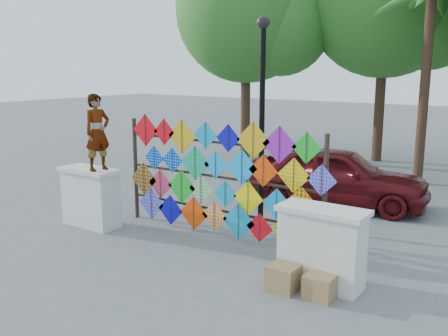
{
  "coord_description": "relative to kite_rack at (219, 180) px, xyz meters",
  "views": [
    {
      "loc": [
        5.65,
        -7.22,
        3.44
      ],
      "look_at": [
        0.28,
        0.6,
        1.5
      ],
      "focal_mm": 40.0,
      "sensor_mm": 36.0,
      "label": 1
    }
  ],
  "objects": [
    {
      "name": "ground",
      "position": [
        -0.07,
        -0.73,
        -1.21
      ],
      "size": [
        80.0,
        80.0,
        0.0
      ],
      "primitive_type": "plane",
      "color": "slate",
      "rests_on": "ground"
    },
    {
      "name": "parapet_left",
      "position": [
        -2.77,
        -0.93,
        -0.56
      ],
      "size": [
        1.4,
        0.65,
        1.28
      ],
      "color": "white",
      "rests_on": "ground"
    },
    {
      "name": "parapet_right",
      "position": [
        2.63,
        -0.93,
        -0.56
      ],
      "size": [
        1.4,
        0.65,
        1.28
      ],
      "color": "white",
      "rests_on": "ground"
    },
    {
      "name": "kite_rack",
      "position": [
        0.0,
        0.0,
        0.0
      ],
      "size": [
        4.92,
        0.24,
        2.43
      ],
      "color": "#2D2219",
      "rests_on": "ground"
    },
    {
      "name": "tree_west",
      "position": [
        -4.48,
        8.3,
        4.17
      ],
      "size": [
        5.85,
        5.2,
        8.01
      ],
      "color": "#462C1E",
      "rests_on": "ground"
    },
    {
      "name": "palm_tree",
      "position": [
        2.13,
        7.27,
        3.74
      ],
      "size": [
        3.62,
        3.62,
        5.83
      ],
      "color": "#462C1E",
      "rests_on": "ground"
    },
    {
      "name": "vendor_woman",
      "position": [
        -2.45,
        -0.93,
        0.88
      ],
      "size": [
        0.46,
        0.63,
        1.61
      ],
      "primitive_type": "imported",
      "rotation": [
        0.0,
        0.0,
        1.44
      ],
      "color": "#99999E",
      "rests_on": "parapet_left"
    },
    {
      "name": "sedan",
      "position": [
        1.04,
        3.66,
        -0.46
      ],
      "size": [
        4.65,
        2.56,
        1.5
      ],
      "primitive_type": "imported",
      "rotation": [
        0.0,
        0.0,
        1.76
      ],
      "color": "#5B0F15",
      "rests_on": "ground"
    },
    {
      "name": "lamppost",
      "position": [
        0.23,
        1.27,
        1.48
      ],
      "size": [
        0.28,
        0.28,
        4.46
      ],
      "color": "black",
      "rests_on": "ground"
    },
    {
      "name": "cardboard_box_near",
      "position": [
        2.22,
        -1.43,
        -1.01
      ],
      "size": [
        0.45,
        0.4,
        0.4
      ],
      "primitive_type": "cube",
      "color": "#9E804C",
      "rests_on": "ground"
    },
    {
      "name": "cardboard_box_far",
      "position": [
        2.81,
        -1.36,
        -1.02
      ],
      "size": [
        0.44,
        0.4,
        0.37
      ],
      "primitive_type": "cube",
      "color": "#9E804C",
      "rests_on": "ground"
    }
  ]
}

